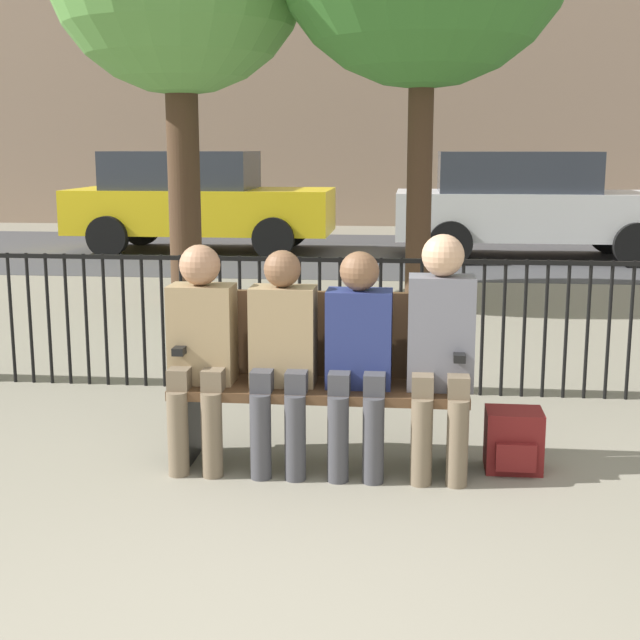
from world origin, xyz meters
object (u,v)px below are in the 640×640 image
Objects in this scene: seated_person_0 at (201,343)px; seated_person_2 at (358,350)px; seated_person_3 at (441,342)px; backpack at (514,441)px; parked_car_0 at (196,200)px; park_bench at (322,374)px; parked_car_1 at (530,204)px; seated_person_1 at (282,349)px.

seated_person_0 reaches higher than seated_person_2.
backpack is (0.40, 0.08, -0.54)m from seated_person_3.
seated_person_2 is 10.27m from parked_car_0.
parked_car_0 is at bearing 112.86° from backpack.
seated_person_0 is (-0.63, -0.13, 0.18)m from park_bench.
seated_person_1 is at bearing -104.49° from parked_car_1.
seated_person_2 is 0.96m from backpack.
seated_person_3 is at bearing -168.06° from backpack.
parked_car_0 is (-2.41, 9.74, 0.17)m from seated_person_0.
parked_car_1 reaches higher than seated_person_2.
seated_person_3 reaches higher than backpack.
seated_person_0 is at bearing -176.97° from backpack.
parked_car_1 is (5.26, -0.41, 0.00)m from parked_car_0.
seated_person_1 is 10.15m from parked_car_0.
seated_person_1 is 0.40m from seated_person_2.
seated_person_3 reaches higher than park_bench.
parked_car_1 is (2.22, 9.21, 0.35)m from park_bench.
seated_person_2 is 0.93× the size of seated_person_3.
park_bench is 1.08m from backpack.
parked_car_0 reaches higher than seated_person_0.
backpack is at bearing 3.03° from seated_person_0.
parked_car_1 is (1.19, 9.25, 0.68)m from backpack.
seated_person_3 is 0.68m from backpack.
parked_car_0 and parked_car_1 have the same top height.
seated_person_2 is 0.28× the size of parked_car_1.
seated_person_2 is at bearing -0.10° from seated_person_0.
park_bench is 1.31× the size of seated_person_0.
seated_person_1 is (0.44, -0.00, -0.02)m from seated_person_0.
parked_car_1 reaches higher than backpack.
parked_car_1 is at bearing 80.34° from seated_person_3.
park_bench is 0.29m from seated_person_2.
seated_person_3 is 3.85× the size of backpack.
parked_car_0 is at bearing 108.43° from seated_person_2.
seated_person_2 is at bearing -173.80° from backpack.
seated_person_1 reaches higher than backpack.
seated_person_3 is at bearing 0.69° from seated_person_2.
seated_person_3 is 0.30× the size of parked_car_0.
park_bench is 0.67m from seated_person_0.
parked_car_1 is (1.59, 9.33, 0.14)m from seated_person_3.
park_bench is at bearing 168.86° from seated_person_3.
seated_person_1 reaches higher than park_bench.
seated_person_3 is at bearing -11.14° from park_bench.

